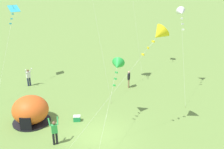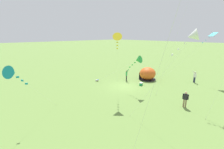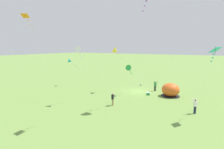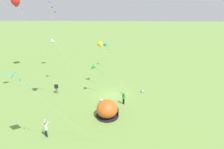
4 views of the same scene
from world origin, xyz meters
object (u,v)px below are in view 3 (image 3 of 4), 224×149
(cooler_box, at_px, (148,94))
(kite_white, at_px, (79,50))
(person_watching_sky, at_px, (155,85))
(kite_orange, at_px, (27,19))
(kite_cyan, at_px, (215,52))
(person_with_toddler, at_px, (113,98))
(kite_teal, at_px, (70,61))
(popup_tent, at_px, (171,90))
(kite_green, at_px, (129,68))
(person_arms_raised, at_px, (195,105))
(toddler_crawling, at_px, (141,85))
(kite_yellow, at_px, (115,51))

(cooler_box, xyz_separation_m, kite_white, (6.80, 8.61, 7.06))
(cooler_box, xyz_separation_m, person_watching_sky, (-0.22, -3.08, 0.78))
(person_watching_sky, bearing_deg, kite_white, 58.99)
(person_watching_sky, height_order, kite_orange, kite_orange)
(kite_cyan, relative_size, kite_orange, 0.64)
(person_watching_sky, bearing_deg, kite_orange, 46.09)
(person_with_toddler, height_order, kite_teal, kite_teal)
(popup_tent, distance_m, kite_orange, 23.19)
(kite_green, bearing_deg, cooler_box, -155.05)
(person_arms_raised, height_order, kite_green, kite_green)
(kite_teal, bearing_deg, kite_green, 177.23)
(popup_tent, relative_size, kite_white, 0.36)
(cooler_box, height_order, person_arms_raised, person_arms_raised)
(kite_orange, bearing_deg, toddler_crawling, -120.04)
(popup_tent, height_order, kite_green, kite_green)
(person_with_toddler, bearing_deg, popup_tent, -124.30)
(popup_tent, distance_m, toddler_crawling, 8.46)
(kite_teal, bearing_deg, cooler_box, -177.55)
(kite_white, height_order, kite_cyan, kite_white)
(kite_cyan, xyz_separation_m, kite_yellow, (14.38, -5.38, -0.22))
(cooler_box, height_order, kite_yellow, kite_yellow)
(popup_tent, height_order, kite_teal, kite_teal)
(toddler_crawling, distance_m, person_with_toddler, 13.42)
(kite_white, bearing_deg, kite_teal, -40.96)
(person_watching_sky, xyz_separation_m, kite_green, (3.05, 4.39, 3.33))
(person_watching_sky, relative_size, kite_yellow, 0.25)
(kite_cyan, relative_size, kite_yellow, 1.02)
(kite_teal, bearing_deg, person_arms_raised, 169.51)
(person_arms_raised, bearing_deg, kite_green, -19.99)
(popup_tent, relative_size, cooler_box, 4.52)
(toddler_crawling, relative_size, kite_orange, 0.05)
(person_arms_raised, distance_m, kite_white, 15.79)
(kite_yellow, bearing_deg, kite_green, 165.32)
(kite_cyan, bearing_deg, person_arms_raised, -33.91)
(popup_tent, xyz_separation_m, kite_yellow, (8.96, 1.62, 5.95))
(cooler_box, distance_m, toddler_crawling, 7.03)
(cooler_box, xyz_separation_m, person_with_toddler, (2.44, 7.26, 0.74))
(kite_orange, bearing_deg, person_arms_raised, -163.32)
(person_watching_sky, xyz_separation_m, kite_orange, (13.73, 14.26, 10.38))
(cooler_box, relative_size, kite_yellow, 0.08)
(popup_tent, height_order, person_watching_sky, popup_tent)
(kite_white, height_order, kite_yellow, kite_white)
(person_arms_raised, xyz_separation_m, person_watching_sky, (6.99, -8.05, 0.00))
(person_arms_raised, height_order, kite_teal, kite_teal)
(kite_green, distance_m, kite_white, 8.82)
(person_arms_raised, bearing_deg, person_watching_sky, -49.01)
(kite_green, xyz_separation_m, kite_orange, (10.67, 9.86, 7.05))
(person_arms_raised, bearing_deg, toddler_crawling, -45.87)
(person_arms_raised, relative_size, kite_white, 0.24)
(person_watching_sky, relative_size, kite_orange, 0.16)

